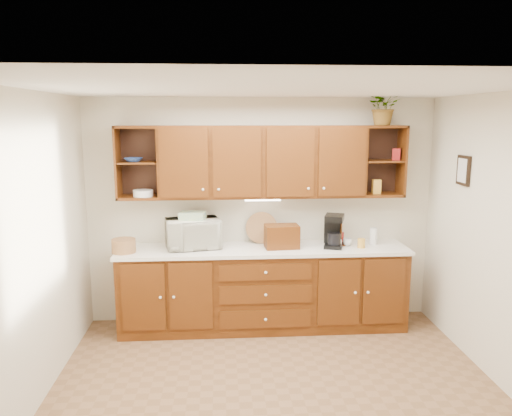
{
  "coord_description": "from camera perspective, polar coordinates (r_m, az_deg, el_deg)",
  "views": [
    {
      "loc": [
        -0.46,
        -3.95,
        2.38
      ],
      "look_at": [
        -0.1,
        1.15,
        1.45
      ],
      "focal_mm": 35.0,
      "sensor_mm": 36.0,
      "label": 1
    }
  ],
  "objects": [
    {
      "name": "framed_picture",
      "position": [
        5.46,
        22.63,
        3.99
      ],
      "size": [
        0.03,
        0.24,
        0.3
      ],
      "primitive_type": "cube",
      "color": "black",
      "rests_on": "right_wall"
    },
    {
      "name": "canister_red",
      "position": [
        5.81,
        9.47,
        -3.43
      ],
      "size": [
        0.13,
        0.13,
        0.14
      ],
      "primitive_type": "cylinder",
      "rotation": [
        0.0,
        0.0,
        -0.3
      ],
      "color": "maroon",
      "rests_on": "countertop"
    },
    {
      "name": "undercabinet_light",
      "position": [
        5.58,
        0.77,
        0.97
      ],
      "size": [
        0.4,
        0.05,
        0.02
      ],
      "primitive_type": "cube",
      "color": "white",
      "rests_on": "upper_cabinets"
    },
    {
      "name": "woven_tray",
      "position": [
        5.8,
        0.64,
        -3.93
      ],
      "size": [
        0.38,
        0.14,
        0.36
      ],
      "primitive_type": "cylinder",
      "rotation": [
        1.36,
        0.0,
        -0.13
      ],
      "color": "#A06E42",
      "rests_on": "countertop"
    },
    {
      "name": "countertop",
      "position": [
        5.61,
        0.84,
        -4.75
      ],
      "size": [
        3.24,
        0.64,
        0.04
      ],
      "primitive_type": "cube",
      "color": "white",
      "rests_on": "base_cabinets"
    },
    {
      "name": "coffee_maker",
      "position": [
        5.67,
        8.87,
        -2.65
      ],
      "size": [
        0.27,
        0.31,
        0.37
      ],
      "rotation": [
        0.0,
        0.0,
        -0.32
      ],
      "color": "black",
      "rests_on": "countertop"
    },
    {
      "name": "base_cabinets",
      "position": [
        5.76,
        0.82,
        -9.24
      ],
      "size": [
        3.2,
        0.6,
        0.9
      ],
      "primitive_type": "cube",
      "color": "#391906",
      "rests_on": "floor"
    },
    {
      "name": "plate_stack",
      "position": [
        5.63,
        -12.76,
        1.67
      ],
      "size": [
        0.29,
        0.29,
        0.07
      ],
      "primitive_type": "cylinder",
      "rotation": [
        0.0,
        0.0,
        0.42
      ],
      "color": "white",
      "rests_on": "upper_cabinets"
    },
    {
      "name": "canister_white",
      "position": [
        5.87,
        13.27,
        -3.16
      ],
      "size": [
        0.11,
        0.11,
        0.19
      ],
      "primitive_type": "cylinder",
      "rotation": [
        0.0,
        0.0,
        -0.34
      ],
      "color": "white",
      "rests_on": "countertop"
    },
    {
      "name": "mug_tree",
      "position": [
        5.77,
        9.66,
        -3.79
      ],
      "size": [
        0.26,
        0.26,
        0.28
      ],
      "rotation": [
        0.0,
        0.0,
        -0.28
      ],
      "color": "#391906",
      "rests_on": "countertop"
    },
    {
      "name": "microwave",
      "position": [
        5.61,
        -7.21,
        -2.9
      ],
      "size": [
        0.65,
        0.51,
        0.32
      ],
      "primitive_type": "imported",
      "rotation": [
        0.0,
        0.0,
        0.21
      ],
      "color": "silver",
      "rests_on": "countertop"
    },
    {
      "name": "pantry_box_red",
      "position": [
        5.89,
        15.75,
        5.93
      ],
      "size": [
        0.11,
        0.1,
        0.13
      ],
      "primitive_type": "cube",
      "rotation": [
        0.0,
        0.0,
        -0.38
      ],
      "color": "maroon",
      "rests_on": "upper_cabinets"
    },
    {
      "name": "upper_cabinets",
      "position": [
        5.58,
        0.84,
        5.34
      ],
      "size": [
        3.2,
        0.33,
        0.8
      ],
      "color": "#391906",
      "rests_on": "back_wall"
    },
    {
      "name": "floor",
      "position": [
        4.64,
        2.41,
        -20.54
      ],
      "size": [
        4.0,
        4.0,
        0.0
      ],
      "primitive_type": "plane",
      "color": "brown",
      "rests_on": "ground"
    },
    {
      "name": "back_wall",
      "position": [
        5.82,
        0.59,
        -0.34
      ],
      "size": [
        4.0,
        0.0,
        4.0
      ],
      "primitive_type": "plane",
      "rotation": [
        1.57,
        0.0,
        0.0
      ],
      "color": "beige",
      "rests_on": "floor"
    },
    {
      "name": "potted_plant",
      "position": [
        5.76,
        14.44,
        11.18
      ],
      "size": [
        0.39,
        0.34,
        0.41
      ],
      "primitive_type": "imported",
      "rotation": [
        0.0,
        0.0,
        0.05
      ],
      "color": "#999999",
      "rests_on": "upper_cabinets"
    },
    {
      "name": "right_wall",
      "position": [
        4.78,
        27.18,
        -3.87
      ],
      "size": [
        0.0,
        3.5,
        3.5
      ],
      "primitive_type": "plane",
      "rotation": [
        1.57,
        0.0,
        -1.57
      ],
      "color": "beige",
      "rests_on": "floor"
    },
    {
      "name": "ceiling",
      "position": [
        3.99,
        2.7,
        13.52
      ],
      "size": [
        4.0,
        4.0,
        0.0
      ],
      "primitive_type": "plane",
      "rotation": [
        3.14,
        0.0,
        0.0
      ],
      "color": "white",
      "rests_on": "back_wall"
    },
    {
      "name": "bread_box",
      "position": [
        5.57,
        2.96,
        -3.27
      ],
      "size": [
        0.39,
        0.26,
        0.26
      ],
      "primitive_type": "cube",
      "rotation": [
        0.0,
        0.0,
        0.07
      ],
      "color": "#391906",
      "rests_on": "countertop"
    },
    {
      "name": "pantry_box_yellow",
      "position": [
        5.84,
        13.6,
        2.4
      ],
      "size": [
        0.09,
        0.07,
        0.16
      ],
      "primitive_type": "cube",
      "rotation": [
        0.0,
        0.0,
        0.01
      ],
      "color": "gold",
      "rests_on": "upper_cabinets"
    },
    {
      "name": "left_wall",
      "position": [
        4.38,
        -24.56,
        -4.88
      ],
      "size": [
        0.0,
        3.5,
        3.5
      ],
      "primitive_type": "plane",
      "rotation": [
        1.57,
        0.0,
        1.57
      ],
      "color": "beige",
      "rests_on": "floor"
    },
    {
      "name": "towel_stack",
      "position": [
        5.57,
        -7.26,
        -0.87
      ],
      "size": [
        0.3,
        0.24,
        0.08
      ],
      "primitive_type": "cube",
      "rotation": [
        0.0,
        0.0,
        -0.17
      ],
      "color": "#D3D564",
      "rests_on": "microwave"
    },
    {
      "name": "bowl_stack",
      "position": [
        5.61,
        -13.83,
        5.37
      ],
      "size": [
        0.24,
        0.24,
        0.04
      ],
      "primitive_type": "imported",
      "rotation": [
        0.0,
        0.0,
        -0.39
      ],
      "color": "#284795",
      "rests_on": "upper_cabinets"
    },
    {
      "name": "wicker_basket",
      "position": [
        5.57,
        -14.88,
        -4.19
      ],
      "size": [
        0.29,
        0.29,
        0.15
      ],
      "primitive_type": "cylinder",
      "rotation": [
        0.0,
        0.0,
        -0.17
      ],
      "color": "#A06E42",
      "rests_on": "countertop"
    },
    {
      "name": "canister_yellow",
      "position": [
        5.71,
        11.94,
        -3.96
      ],
      "size": [
        0.1,
        0.1,
        0.1
      ],
      "primitive_type": "cylinder",
      "rotation": [
        0.0,
        0.0,
        -0.17
      ],
      "color": "gold",
      "rests_on": "countertop"
    },
    {
      "name": "wine_bottle",
      "position": [
        5.73,
        -7.49,
        -2.74
      ],
      "size": [
        0.08,
        0.08,
        0.3
      ],
      "primitive_type": "cylinder",
      "rotation": [
        0.0,
        0.0,
        -0.17
      ],
      "color": "black",
      "rests_on": "countertop"
    }
  ]
}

